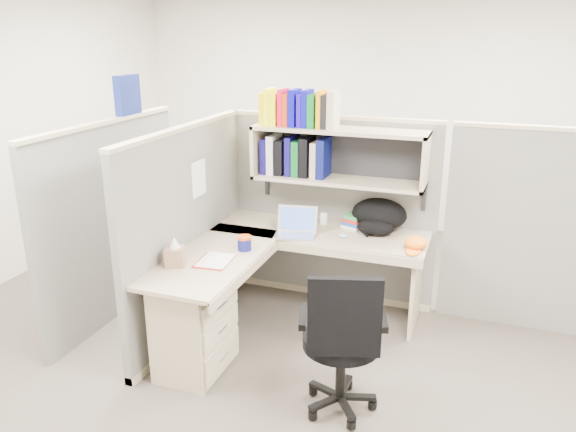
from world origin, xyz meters
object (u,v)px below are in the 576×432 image
at_px(backpack, 378,216).
at_px(task_chair, 341,364).
at_px(snack_canister, 244,243).
at_px(laptop, 295,223).
at_px(desk, 231,300).

height_order(backpack, task_chair, task_chair).
height_order(snack_canister, task_chair, task_chair).
bearing_deg(laptop, snack_canister, -132.85).
relative_size(laptop, snack_canister, 2.92).
relative_size(desk, snack_canister, 15.93).
distance_m(laptop, task_chair, 1.35).
relative_size(desk, task_chair, 1.72).
bearing_deg(desk, laptop, 69.04).
distance_m(backpack, task_chair, 1.48).
xyz_separation_m(snack_canister, task_chair, (0.93, -0.66, -0.43)).
relative_size(desk, laptop, 5.46).
relative_size(backpack, snack_canister, 4.12).
bearing_deg(laptop, task_chair, -67.23).
height_order(laptop, backpack, backpack).
bearing_deg(snack_canister, backpack, 40.44).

